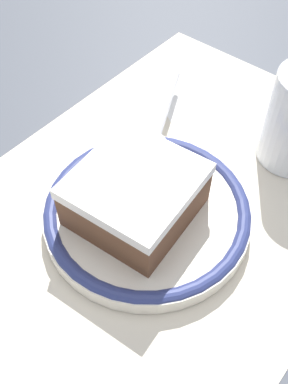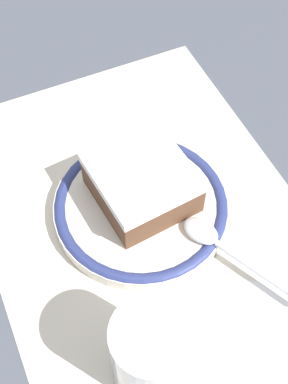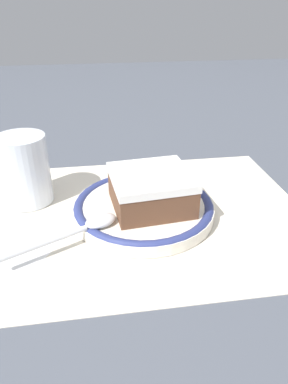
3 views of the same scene
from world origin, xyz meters
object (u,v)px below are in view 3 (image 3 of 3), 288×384
Objects in this scene: cup at (25,173)px; cake_slice at (151,190)px; plate at (144,209)px; spoon at (85,227)px; napkin at (13,238)px.

cake_slice is at bearing -21.75° from cup.
plate is 0.09m from spoon.
cake_slice is 0.10m from spoon.
cake_slice is 0.18m from cup.
cup is at bearing 84.54° from napkin.
cup is (-0.16, 0.06, 0.03)m from plate.
cake_slice is at bearing -11.02° from plate.
plate is 0.17m from cup.
cake_slice is at bearing 27.27° from spoon.
napkin is at bearing -171.42° from cake_slice.
plate is 0.03m from cake_slice.
cake_slice is 0.80× the size of spoon.
cup is 0.10m from napkin.
cake_slice reaches higher than spoon.
napkin is (-0.17, -0.03, -0.04)m from cake_slice.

